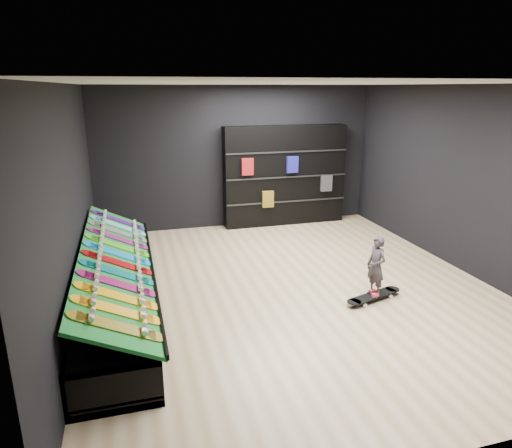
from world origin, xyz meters
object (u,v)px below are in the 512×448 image
object	(u,v)px
floor_skateboard	(374,298)
child	(375,278)
back_shelving	(285,176)
display_rack	(117,292)

from	to	relation	value
floor_skateboard	child	distance (m)	0.31
back_shelving	floor_skateboard	world-z (taller)	back_shelving
display_rack	back_shelving	size ratio (longest dim) A/B	1.66
floor_skateboard	back_shelving	bearing A→B (deg)	72.64
display_rack	child	world-z (taller)	child
back_shelving	child	size ratio (longest dim) A/B	5.14
floor_skateboard	child	bearing A→B (deg)	-16.72
back_shelving	child	xyz separation A→B (m)	(-0.05, -4.07, -0.73)
back_shelving	floor_skateboard	bearing A→B (deg)	-90.64
display_rack	child	bearing A→B (deg)	-11.89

